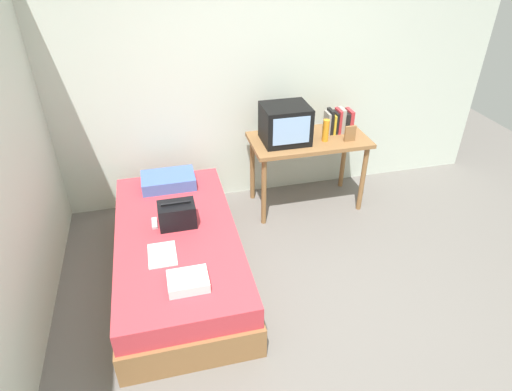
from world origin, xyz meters
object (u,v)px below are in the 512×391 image
at_px(desk, 308,147).
at_px(water_bottle, 326,130).
at_px(folded_towel, 188,281).
at_px(handbag, 177,215).
at_px(book_row, 339,121).
at_px(remote_dark, 202,274).
at_px(tv, 285,124).
at_px(magazine, 162,255).
at_px(remote_silver, 155,223).
at_px(bed, 179,253).
at_px(pillow, 168,180).
at_px(picture_frame, 350,134).

relative_size(desk, water_bottle, 5.33).
bearing_deg(folded_towel, handbag, 90.32).
bearing_deg(book_row, handbag, -155.81).
distance_m(book_row, remote_dark, 2.18).
distance_m(handbag, folded_towel, 0.73).
bearing_deg(book_row, tv, -172.26).
distance_m(magazine, remote_silver, 0.41).
relative_size(water_bottle, remote_silver, 1.51).
xyz_separation_m(water_bottle, magazine, (-1.66, -0.96, -0.42)).
bearing_deg(tv, remote_silver, -154.04).
relative_size(bed, water_bottle, 9.19).
bearing_deg(pillow, picture_frame, -3.36).
xyz_separation_m(book_row, folded_towel, (-1.71, -1.50, -0.39)).
bearing_deg(magazine, remote_silver, 95.08).
relative_size(picture_frame, handbag, 0.52).
xyz_separation_m(desk, tv, (-0.25, -0.00, 0.28)).
xyz_separation_m(desk, handbag, (-1.38, -0.69, -0.11)).
bearing_deg(picture_frame, remote_silver, -165.73).
height_order(bed, remote_dark, remote_dark).
bearing_deg(water_bottle, magazine, -149.95).
xyz_separation_m(bed, handbag, (0.03, 0.10, 0.33)).
bearing_deg(remote_dark, book_row, 41.56).
bearing_deg(book_row, bed, -153.57).
height_order(remote_dark, remote_silver, same).
relative_size(tv, folded_towel, 1.57).
bearing_deg(pillow, desk, 2.04).
xyz_separation_m(water_bottle, handbag, (-1.51, -0.60, -0.32)).
xyz_separation_m(picture_frame, remote_silver, (-1.93, -0.49, -0.38)).
relative_size(book_row, remote_dark, 1.73).
xyz_separation_m(desk, remote_dark, (-1.27, -1.34, -0.20)).
bearing_deg(folded_towel, picture_frame, 36.23).
xyz_separation_m(bed, magazine, (-0.13, -0.26, 0.23)).
distance_m(book_row, remote_silver, 2.07).
height_order(desk, book_row, book_row).
bearing_deg(remote_dark, pillow, 96.14).
bearing_deg(water_bottle, desk, 144.37).
relative_size(tv, water_bottle, 2.02).
distance_m(book_row, handbag, 1.90).
xyz_separation_m(remote_dark, remote_silver, (-0.30, 0.70, 0.00)).
height_order(book_row, pillow, book_row).
relative_size(picture_frame, remote_silver, 1.08).
bearing_deg(picture_frame, remote_dark, -143.80).
height_order(tv, water_bottle, tv).
bearing_deg(bed, book_row, 26.43).
bearing_deg(book_row, remote_dark, -138.44).
distance_m(water_bottle, book_row, 0.27).
height_order(bed, folded_towel, folded_towel).
distance_m(pillow, handbag, 0.65).
relative_size(water_bottle, pillow, 0.44).
distance_m(tv, handbag, 1.38).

